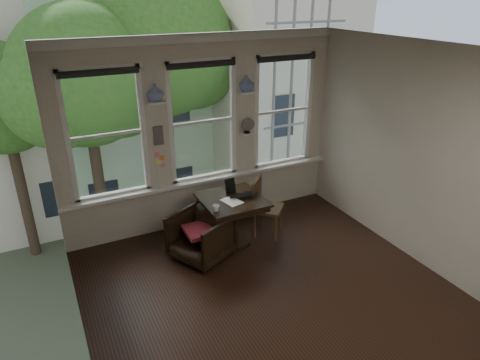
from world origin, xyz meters
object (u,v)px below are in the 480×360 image
side_chair_right (268,208)px  mug (216,208)px  laptop (242,198)px  table (233,221)px  armchair_left (201,236)px

side_chair_right → mug: (-0.98, -0.23, 0.34)m
side_chair_right → laptop: bearing=139.8°
side_chair_right → table: bearing=132.8°
armchair_left → table: bearing=78.8°
armchair_left → side_chair_right: (1.18, 0.14, 0.11)m
side_chair_right → laptop: side_chair_right is taller
table → armchair_left: 0.60m
table → mug: (-0.37, -0.25, 0.42)m
table → laptop: bearing=-25.5°
side_chair_right → laptop: (-0.48, -0.04, 0.30)m
armchair_left → laptop: laptop is taller
armchair_left → mug: mug is taller
mug → armchair_left: bearing=156.3°
armchair_left → laptop: (0.71, 0.10, 0.42)m
side_chair_right → mug: side_chair_right is taller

